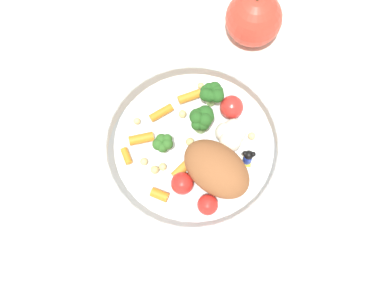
# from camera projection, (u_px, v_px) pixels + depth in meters

# --- Properties ---
(ground_plane) EXTENTS (2.40, 2.40, 0.00)m
(ground_plane) POSITION_uv_depth(u_px,v_px,m) (192.00, 154.00, 0.66)
(ground_plane) COLOR silver
(food_container) EXTENTS (0.24, 0.24, 0.06)m
(food_container) POSITION_uv_depth(u_px,v_px,m) (200.00, 145.00, 0.64)
(food_container) COLOR white
(food_container) RESTS_ON ground_plane
(loose_apple) EXTENTS (0.08, 0.08, 0.09)m
(loose_apple) POSITION_uv_depth(u_px,v_px,m) (254.00, 18.00, 0.69)
(loose_apple) COLOR #BC3828
(loose_apple) RESTS_ON ground_plane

